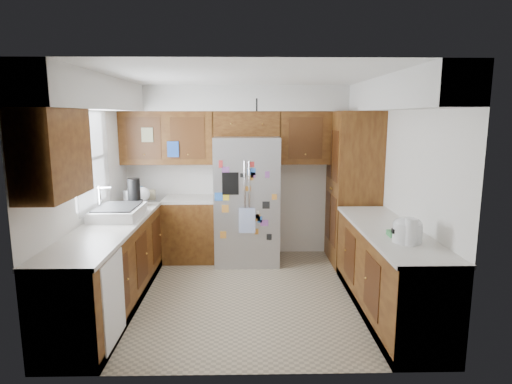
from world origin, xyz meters
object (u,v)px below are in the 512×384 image
at_px(fridge, 247,200).
at_px(rice_cooker, 407,229).
at_px(paper_towel, 411,232).
at_px(pantry, 353,188).

xyz_separation_m(fridge, rice_cooker, (1.50, -2.15, 0.14)).
xyz_separation_m(fridge, paper_towel, (1.49, -2.25, 0.14)).
relative_size(rice_cooker, paper_towel, 1.13).
bearing_deg(rice_cooker, pantry, 89.98).
relative_size(pantry, paper_towel, 8.67).
xyz_separation_m(pantry, rice_cooker, (-0.00, -2.10, -0.03)).
height_order(pantry, fridge, pantry).
bearing_deg(paper_towel, rice_cooker, 85.37).
distance_m(fridge, paper_towel, 2.71).
bearing_deg(paper_towel, fridge, 123.49).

